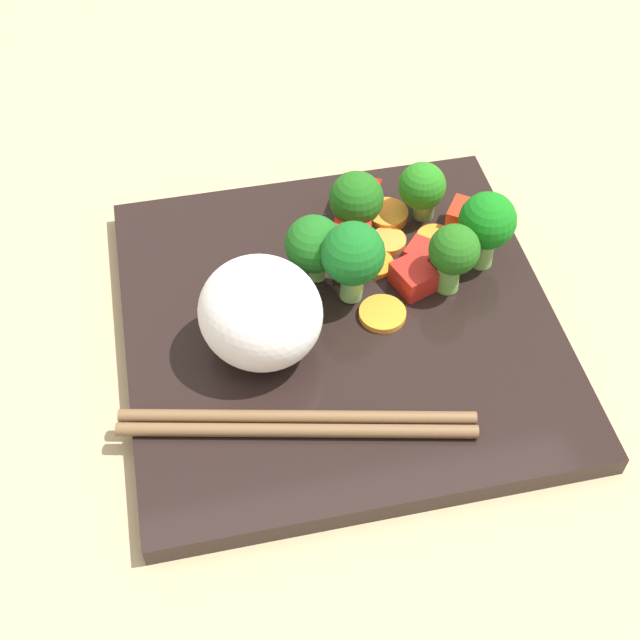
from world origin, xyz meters
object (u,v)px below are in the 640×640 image
at_px(broccoli_floret_5, 487,223).
at_px(chopstick_pair, 297,424).
at_px(square_plate, 340,325).
at_px(rice_mound, 260,313).
at_px(carrot_slice_1, 435,241).

relative_size(broccoli_floret_5, chopstick_pair, 0.27).
bearing_deg(broccoli_floret_5, square_plate, 15.49).
distance_m(rice_mound, chopstick_pair, 0.07).
distance_m(rice_mound, carrot_slice_1, 0.15).
bearing_deg(square_plate, carrot_slice_1, -148.05).
bearing_deg(broccoli_floret_5, chopstick_pair, 35.34).
xyz_separation_m(rice_mound, broccoli_floret_5, (-0.16, -0.04, 0.00)).
bearing_deg(broccoli_floret_5, rice_mound, 15.35).
distance_m(carrot_slice_1, chopstick_pair, 0.18).
height_order(rice_mound, chopstick_pair, rice_mound).
bearing_deg(carrot_slice_1, broccoli_floret_5, 141.77).
xyz_separation_m(rice_mound, carrot_slice_1, (-0.13, -0.06, -0.03)).
height_order(square_plate, carrot_slice_1, carrot_slice_1).
height_order(broccoli_floret_5, carrot_slice_1, broccoli_floret_5).
distance_m(square_plate, carrot_slice_1, 0.10).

